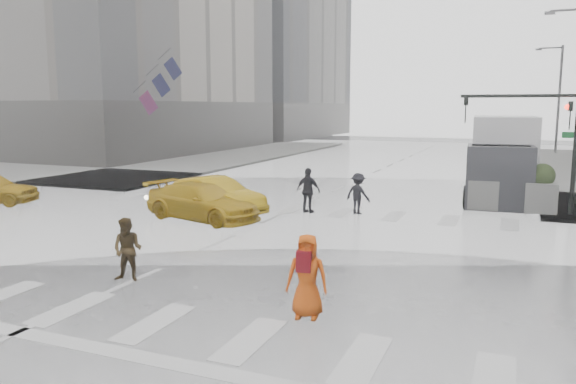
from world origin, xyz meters
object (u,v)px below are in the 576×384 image
at_px(pedestrian_orange, 307,276).
at_px(box_truck, 502,156).
at_px(traffic_signal_pole, 546,129).
at_px(pedestrian_brown, 128,250).
at_px(taxi_mid, 215,196).

height_order(pedestrian_orange, box_truck, box_truck).
bearing_deg(traffic_signal_pole, box_truck, 115.67).
bearing_deg(pedestrian_brown, taxi_mid, 93.67).
bearing_deg(pedestrian_orange, box_truck, 68.60).
bearing_deg(taxi_mid, traffic_signal_pole, -52.60).
xyz_separation_m(traffic_signal_pole, pedestrian_brown, (-9.10, -12.08, -2.47)).
bearing_deg(pedestrian_orange, taxi_mid, 118.25).
relative_size(pedestrian_brown, taxi_mid, 0.35).
distance_m(traffic_signal_pole, pedestrian_orange, 13.61).
bearing_deg(box_truck, traffic_signal_pole, -68.03).
height_order(traffic_signal_pole, taxi_mid, traffic_signal_pole).
bearing_deg(traffic_signal_pole, taxi_mid, -159.70).
relative_size(traffic_signal_pole, box_truck, 0.67).
bearing_deg(box_truck, taxi_mid, -146.97).
xyz_separation_m(pedestrian_orange, box_truck, (2.96, 15.76, 1.09)).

